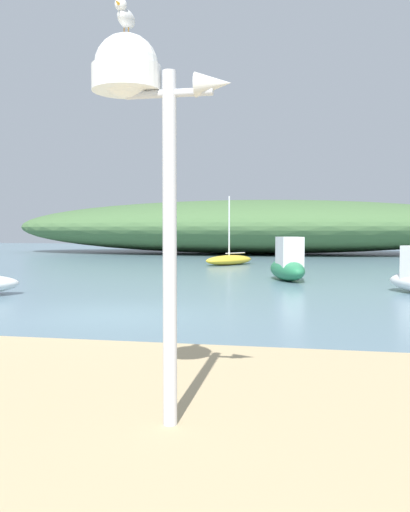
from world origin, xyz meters
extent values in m
plane|color=slate|center=(0.00, 0.00, 0.00)|extent=(120.00, 120.00, 0.00)
ellipsoid|color=#476B3D|center=(-1.14, 32.83, 2.10)|extent=(38.79, 13.66, 4.19)
cylinder|color=silver|center=(3.09, -6.87, 1.70)|extent=(0.12, 0.12, 3.00)
cylinder|color=silver|center=(3.09, -6.87, 3.01)|extent=(0.75, 0.07, 0.07)
cylinder|color=white|center=(2.72, -6.87, 3.15)|extent=(0.59, 0.59, 0.21)
sphere|color=white|center=(2.72, -6.87, 3.26)|extent=(0.54, 0.54, 0.54)
cone|color=silver|center=(3.47, -6.87, 3.07)|extent=(0.30, 0.21, 0.21)
cylinder|color=orange|center=(2.74, -6.87, 3.56)|extent=(0.01, 0.01, 0.05)
cylinder|color=orange|center=(2.70, -6.87, 3.56)|extent=(0.01, 0.01, 0.05)
ellipsoid|color=white|center=(2.72, -6.87, 3.65)|extent=(0.14, 0.27, 0.15)
ellipsoid|color=#9EA0A8|center=(2.72, -6.87, 3.68)|extent=(0.11, 0.26, 0.05)
sphere|color=white|center=(2.71, -6.98, 3.73)|extent=(0.10, 0.10, 0.10)
cone|color=gold|center=(2.71, -7.06, 3.72)|extent=(0.03, 0.06, 0.03)
ellipsoid|color=#287A4C|center=(3.16, 9.39, 0.40)|extent=(1.93, 3.08, 0.79)
cube|color=silver|center=(3.26, 9.12, 1.06)|extent=(1.09, 1.23, 1.10)
ellipsoid|color=gold|center=(-0.39, 18.03, 0.26)|extent=(2.82, 3.38, 0.52)
cylinder|color=silver|center=(-0.39, 18.03, 2.01)|extent=(0.08, 0.08, 3.29)
cylinder|color=silver|center=(-0.11, 18.44, 0.61)|extent=(0.88, 1.26, 0.06)
camera|label=1|loc=(4.34, -11.47, 1.87)|focal=39.49mm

